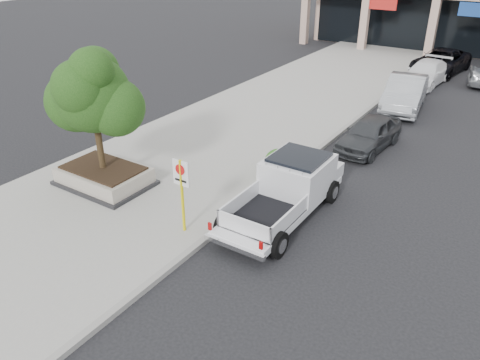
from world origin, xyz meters
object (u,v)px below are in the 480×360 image
at_px(no_parking_sign, 182,186).
at_px(pickup_truck, 282,193).
at_px(planter_tree, 99,94).
at_px(curb_car_a, 369,134).
at_px(curb_car_c, 426,73).
at_px(curb_car_b, 405,93).
at_px(curb_car_d, 440,62).
at_px(planter, 104,176).

xyz_separation_m(no_parking_sign, pickup_truck, (1.96, 2.44, -0.75)).
distance_m(planter_tree, curb_car_a, 10.87).
bearing_deg(pickup_truck, curb_car_c, 90.35).
height_order(pickup_truck, curb_car_a, pickup_truck).
height_order(pickup_truck, curb_car_b, pickup_truck).
distance_m(no_parking_sign, curb_car_c, 20.54).
relative_size(pickup_truck, curb_car_b, 1.10).
height_order(curb_car_a, curb_car_c, curb_car_c).
height_order(no_parking_sign, curb_car_d, no_parking_sign).
bearing_deg(planter, pickup_truck, 15.52).
height_order(planter_tree, no_parking_sign, planter_tree).
height_order(planter, curb_car_c, curb_car_c).
relative_size(no_parking_sign, curb_car_d, 0.42).
xyz_separation_m(planter, curb_car_a, (6.55, 8.48, 0.19)).
distance_m(planter_tree, curb_car_c, 20.61).
bearing_deg(no_parking_sign, planter_tree, 167.73).
xyz_separation_m(curb_car_a, curb_car_c, (-0.51, 11.22, 0.02)).
height_order(curb_car_c, curb_car_d, curb_car_d).
xyz_separation_m(planter_tree, no_parking_sign, (4.07, -0.88, -1.78)).
relative_size(curb_car_b, curb_car_c, 1.07).
bearing_deg(planter_tree, curb_car_c, 73.18).
bearing_deg(planter_tree, curb_car_a, 52.39).
distance_m(no_parking_sign, curb_car_a, 9.56).
xyz_separation_m(curb_car_a, curb_car_d, (-0.39, 14.45, 0.09)).
xyz_separation_m(planter, curb_car_b, (6.28, 14.47, 0.36)).
relative_size(planter_tree, curb_car_b, 0.79).
bearing_deg(planter, curb_car_d, 74.96).
bearing_deg(curb_car_d, pickup_truck, -82.54).
height_order(pickup_truck, curb_car_c, pickup_truck).
bearing_deg(planter, curb_car_a, 52.33).
bearing_deg(pickup_truck, curb_car_a, 86.66).
bearing_deg(no_parking_sign, pickup_truck, 51.26).
height_order(planter_tree, curb_car_b, planter_tree).
relative_size(planter_tree, no_parking_sign, 1.74).
bearing_deg(curb_car_a, no_parking_sign, -99.28).
bearing_deg(curb_car_b, planter, -121.46).
bearing_deg(curb_car_b, planter_tree, -121.24).
distance_m(planter, planter_tree, 2.95).
height_order(planter, curb_car_b, curb_car_b).
relative_size(curb_car_a, curb_car_b, 0.77).
relative_size(pickup_truck, curb_car_a, 1.43).
bearing_deg(curb_car_d, no_parking_sign, -87.27).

